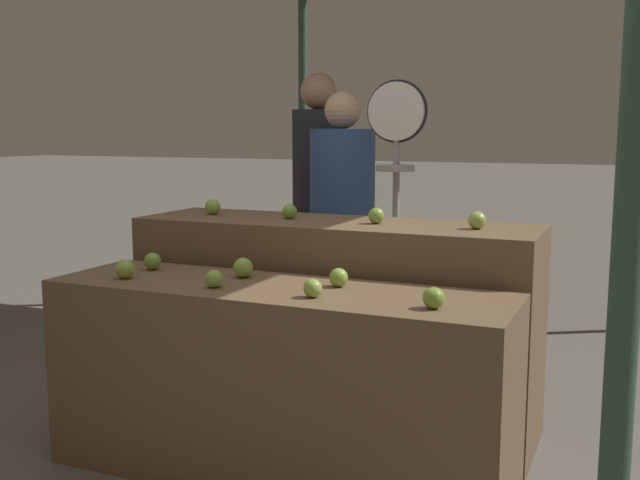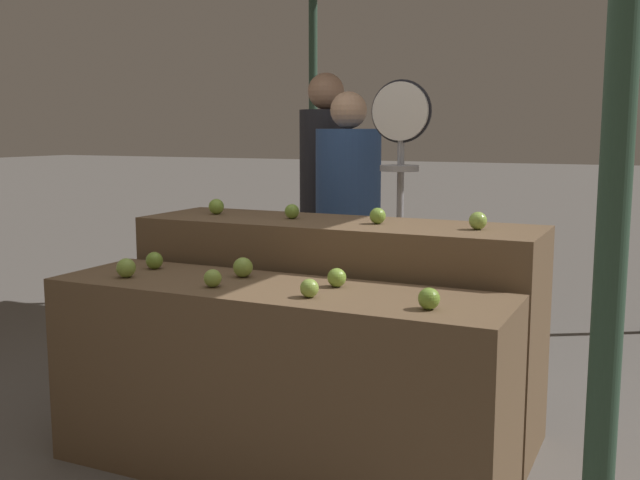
# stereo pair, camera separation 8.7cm
# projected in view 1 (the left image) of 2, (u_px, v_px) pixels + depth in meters

# --- Properties ---
(ground_plane) EXTENTS (60.00, 60.00, 0.00)m
(ground_plane) POSITION_uv_depth(u_px,v_px,m) (277.00, 475.00, 3.06)
(ground_plane) COLOR #66605B
(display_counter_front) EXTENTS (1.88, 0.55, 0.79)m
(display_counter_front) POSITION_uv_depth(u_px,v_px,m) (276.00, 383.00, 3.01)
(display_counter_front) COLOR brown
(display_counter_front) RESTS_ON ground_plane
(display_counter_back) EXTENTS (1.88, 0.55, 0.98)m
(display_counter_back) POSITION_uv_depth(u_px,v_px,m) (334.00, 324.00, 3.54)
(display_counter_back) COLOR brown
(display_counter_back) RESTS_ON ground_plane
(apple_front_0) EXTENTS (0.08, 0.08, 0.08)m
(apple_front_0) POSITION_uv_depth(u_px,v_px,m) (125.00, 269.00, 3.11)
(apple_front_0) COLOR #8EB247
(apple_front_0) RESTS_ON display_counter_front
(apple_front_1) EXTENTS (0.07, 0.07, 0.07)m
(apple_front_1) POSITION_uv_depth(u_px,v_px,m) (214.00, 279.00, 2.93)
(apple_front_1) COLOR #8EB247
(apple_front_1) RESTS_ON display_counter_front
(apple_front_2) EXTENTS (0.07, 0.07, 0.07)m
(apple_front_2) POSITION_uv_depth(u_px,v_px,m) (313.00, 288.00, 2.76)
(apple_front_2) COLOR #8EB247
(apple_front_2) RESTS_ON display_counter_front
(apple_front_3) EXTENTS (0.08, 0.08, 0.08)m
(apple_front_3) POSITION_uv_depth(u_px,v_px,m) (434.00, 298.00, 2.58)
(apple_front_3) COLOR #7AA338
(apple_front_3) RESTS_ON display_counter_front
(apple_front_4) EXTENTS (0.08, 0.08, 0.08)m
(apple_front_4) POSITION_uv_depth(u_px,v_px,m) (153.00, 261.00, 3.30)
(apple_front_4) COLOR #7AA338
(apple_front_4) RESTS_ON display_counter_front
(apple_front_5) EXTENTS (0.08, 0.08, 0.08)m
(apple_front_5) POSITION_uv_depth(u_px,v_px,m) (243.00, 268.00, 3.13)
(apple_front_5) COLOR #8EB247
(apple_front_5) RESTS_ON display_counter_front
(apple_front_6) EXTENTS (0.08, 0.08, 0.08)m
(apple_front_6) POSITION_uv_depth(u_px,v_px,m) (339.00, 277.00, 2.94)
(apple_front_6) COLOR #84AD3D
(apple_front_6) RESTS_ON display_counter_front
(apple_back_0) EXTENTS (0.08, 0.08, 0.08)m
(apple_back_0) POSITION_uv_depth(u_px,v_px,m) (213.00, 207.00, 3.73)
(apple_back_0) COLOR #84AD3D
(apple_back_0) RESTS_ON display_counter_back
(apple_back_1) EXTENTS (0.07, 0.07, 0.07)m
(apple_back_1) POSITION_uv_depth(u_px,v_px,m) (290.00, 212.00, 3.55)
(apple_back_1) COLOR #7AA338
(apple_back_1) RESTS_ON display_counter_back
(apple_back_2) EXTENTS (0.07, 0.07, 0.07)m
(apple_back_2) POSITION_uv_depth(u_px,v_px,m) (376.00, 216.00, 3.37)
(apple_back_2) COLOR #7AA338
(apple_back_2) RESTS_ON display_counter_back
(apple_back_3) EXTENTS (0.08, 0.08, 0.08)m
(apple_back_3) POSITION_uv_depth(u_px,v_px,m) (477.00, 220.00, 3.18)
(apple_back_3) COLOR #8EB247
(apple_back_3) RESTS_ON display_counter_back
(produce_scale) EXTENTS (0.32, 0.20, 1.66)m
(produce_scale) POSITION_uv_depth(u_px,v_px,m) (396.00, 165.00, 3.85)
(produce_scale) COLOR #99999E
(produce_scale) RESTS_ON ground_plane
(person_vendor_at_scale) EXTENTS (0.51, 0.51, 1.62)m
(person_vendor_at_scale) POSITION_uv_depth(u_px,v_px,m) (342.00, 212.00, 4.39)
(person_vendor_at_scale) COLOR #2D2D38
(person_vendor_at_scale) RESTS_ON ground_plane
(person_customer_left) EXTENTS (0.45, 0.45, 1.76)m
(person_customer_left) POSITION_uv_depth(u_px,v_px,m) (319.00, 189.00, 4.82)
(person_customer_left) COLOR #2D2D38
(person_customer_left) RESTS_ON ground_plane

